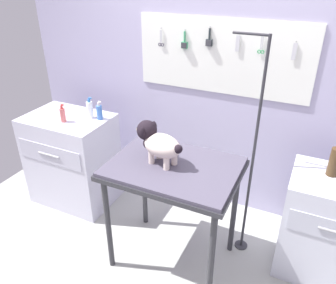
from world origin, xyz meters
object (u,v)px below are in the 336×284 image
(conditioner_bottle, at_px, (63,115))
(grooming_arm, at_px, (251,164))
(grooming_table, at_px, (173,176))
(soda_bottle, at_px, (335,161))
(cabinet_right, at_px, (330,227))
(dog, at_px, (158,142))
(counter_left, at_px, (73,159))

(conditioner_bottle, bearing_deg, grooming_arm, 4.40)
(grooming_table, bearing_deg, soda_bottle, 23.78)
(grooming_table, distance_m, cabinet_right, 1.26)
(cabinet_right, xyz_separation_m, conditioner_bottle, (-2.33, -0.17, 0.57))
(grooming_table, bearing_deg, cabinet_right, 19.84)
(dog, xyz_separation_m, conditioner_bottle, (-1.08, 0.24, -0.08))
(grooming_arm, xyz_separation_m, conditioner_bottle, (-1.69, -0.13, 0.14))
(dog, relative_size, conditioner_bottle, 2.36)
(grooming_table, distance_m, grooming_arm, 0.61)
(dog, bearing_deg, grooming_arm, 31.32)
(grooming_table, distance_m, conditioner_bottle, 1.24)
(grooming_arm, xyz_separation_m, dog, (-0.61, -0.37, 0.22))
(counter_left, bearing_deg, soda_bottle, 3.33)
(cabinet_right, bearing_deg, dog, -161.85)
(grooming_arm, height_order, dog, grooming_arm)
(counter_left, bearing_deg, conditioner_bottle, -60.94)
(grooming_table, relative_size, dog, 2.34)
(conditioner_bottle, bearing_deg, counter_left, 119.06)
(dog, distance_m, cabinet_right, 1.46)
(grooming_arm, relative_size, soda_bottle, 7.12)
(cabinet_right, bearing_deg, soda_bottle, 146.86)
(grooming_table, height_order, soda_bottle, soda_bottle)
(counter_left, height_order, soda_bottle, soda_bottle)
(counter_left, height_order, conditioner_bottle, conditioner_bottle)
(grooming_table, distance_m, soda_bottle, 1.15)
(cabinet_right, relative_size, soda_bottle, 3.34)
(dog, xyz_separation_m, soda_bottle, (1.16, 0.46, -0.11))
(counter_left, xyz_separation_m, conditioner_bottle, (0.05, -0.09, 0.53))
(dog, height_order, counter_left, dog)
(dog, xyz_separation_m, counter_left, (-1.13, 0.33, -0.61))
(cabinet_right, bearing_deg, conditioner_bottle, -175.86)
(dog, xyz_separation_m, cabinet_right, (1.25, 0.41, -0.65))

